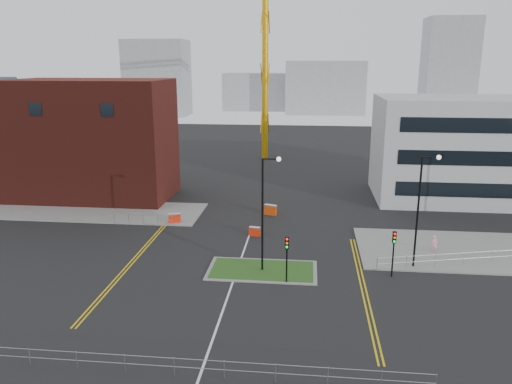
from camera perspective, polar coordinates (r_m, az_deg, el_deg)
ground at (r=33.02m, az=-4.20°, el=-14.39°), size 200.00×200.00×0.00m
pavement_left at (r=58.60m, az=-19.86°, el=-1.98°), size 28.00×8.00×0.12m
pavement_right at (r=48.23m, az=26.00°, el=-6.18°), size 24.00×10.00×0.12m
island_kerb at (r=39.86m, az=0.72°, el=-8.94°), size 8.60×4.60×0.08m
grass_island at (r=39.86m, az=0.72°, el=-8.91°), size 8.00×4.00×0.12m
brick_building at (r=63.74m, az=-20.51°, el=5.53°), size 24.20×10.07×14.24m
office_block at (r=64.54m, az=24.72°, el=4.46°), size 25.00×12.20×12.00m
streetlamp_island at (r=38.00m, az=1.07°, el=-1.51°), size 1.46×0.36×9.18m
streetlamp_right_near at (r=40.77m, az=18.39°, el=-1.15°), size 1.46×0.36×9.18m
traffic_light_island at (r=36.91m, az=3.55°, el=-6.71°), size 0.28×0.33×3.65m
traffic_light_right at (r=39.31m, az=15.48°, el=-5.87°), size 0.28×0.33×3.65m
railing_front at (r=27.60m, az=-6.55°, el=-18.98°), size 24.05×0.05×1.10m
railing_left at (r=51.48m, az=-12.78°, el=-2.92°), size 6.05×0.05×1.10m
railing_right at (r=45.28m, az=25.35°, el=-6.45°), size 19.05×5.05×1.10m
centre_line at (r=34.75m, az=-3.60°, el=-12.79°), size 0.15×30.00×0.01m
yellow_left_a at (r=43.98m, az=-13.56°, el=-7.08°), size 0.12×24.00×0.01m
yellow_left_b at (r=43.89m, az=-13.18°, el=-7.11°), size 0.12×24.00×0.01m
yellow_right_a at (r=38.14m, az=11.91°, el=-10.48°), size 0.12×20.00×0.01m
yellow_right_b at (r=38.17m, az=12.37°, el=-10.48°), size 0.12×20.00×0.01m
skyline_a at (r=155.20m, az=-11.20°, el=12.65°), size 18.00×12.00×22.00m
skyline_b at (r=158.61m, az=7.90°, el=11.74°), size 24.00×12.00×16.00m
skyline_c at (r=158.39m, az=21.14°, el=13.09°), size 14.00×12.00×28.00m
skyline_d at (r=169.17m, az=1.56°, el=11.38°), size 30.00×12.00×12.00m
pedestrian at (r=45.70m, az=19.70°, el=-5.66°), size 0.61×0.44×1.58m
barrier_left at (r=51.44m, az=-9.30°, el=-2.96°), size 1.30×0.74×1.04m
barrier_mid at (r=47.25m, az=-0.15°, el=-4.48°), size 1.10×0.52×0.89m
barrier_right at (r=53.56m, az=1.67°, el=-2.00°), size 1.40×0.84×1.12m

